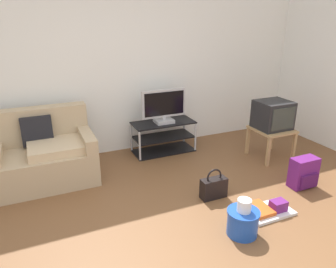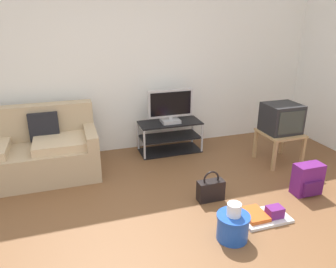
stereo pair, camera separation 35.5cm
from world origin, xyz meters
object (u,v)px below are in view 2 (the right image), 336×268
couch (24,153)px  handbag (211,190)px  cleaning_bucket (233,225)px  floor_tray (264,215)px  backpack (308,179)px  crt_tv (281,118)px  flat_tv (170,107)px  side_table (280,137)px  tv_stand (170,137)px

couch → handbag: couch is taller
couch → cleaning_bucket: (1.90, -1.89, -0.18)m
handbag → floor_tray: bearing=-53.7°
backpack → floor_tray: (-0.75, -0.28, -0.14)m
cleaning_bucket → crt_tv: bearing=42.6°
flat_tv → backpack: (1.11, -1.63, -0.52)m
side_table → tv_stand: bearing=148.1°
handbag → floor_tray: (0.36, -0.49, -0.09)m
handbag → cleaning_bucket: bearing=-97.8°
couch → backpack: 3.42m
crt_tv → handbag: bearing=-154.4°
couch → tv_stand: bearing=6.0°
side_table → cleaning_bucket: size_ratio=1.38×
cleaning_bucket → flat_tv: bearing=87.6°
couch → crt_tv: bearing=-10.2°
tv_stand → side_table: 1.56m
flat_tv → handbag: (0.00, -1.41, -0.58)m
floor_tray → tv_stand: bearing=100.7°
tv_stand → crt_tv: crt_tv is taller
couch → floor_tray: size_ratio=3.63×
backpack → floor_tray: bearing=-141.2°
couch → flat_tv: 2.03m
floor_tray → couch: bearing=143.9°
tv_stand → handbag: size_ratio=2.56×
tv_stand → floor_tray: (0.36, -1.93, -0.19)m
flat_tv → floor_tray: flat_tv is taller
flat_tv → floor_tray: bearing=-79.1°
backpack → cleaning_bucket: bearing=-141.2°
flat_tv → cleaning_bucket: flat_tv is taller
side_table → crt_tv: (0.00, 0.02, 0.26)m
flat_tv → backpack: flat_tv is taller
backpack → cleaning_bucket: 1.28m
crt_tv → tv_stand: bearing=148.7°
backpack → crt_tv: bearing=94.8°
crt_tv → cleaning_bucket: size_ratio=1.24×
side_table → floor_tray: size_ratio=1.03×
flat_tv → crt_tv: 1.53m
cleaning_bucket → couch: bearing=135.2°
tv_stand → cleaning_bucket: (-0.09, -2.09, -0.08)m
side_table → backpack: 0.88m
flat_tv → handbag: 1.52m
tv_stand → backpack: 1.99m
tv_stand → side_table: tv_stand is taller
crt_tv → floor_tray: bearing=-130.3°
crt_tv → flat_tv: bearing=149.4°
side_table → floor_tray: side_table is taller
crt_tv → cleaning_bucket: 1.97m
handbag → couch: bearing=148.4°
crt_tv → floor_tray: (-0.95, -1.12, -0.60)m
side_table → handbag: bearing=-155.0°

